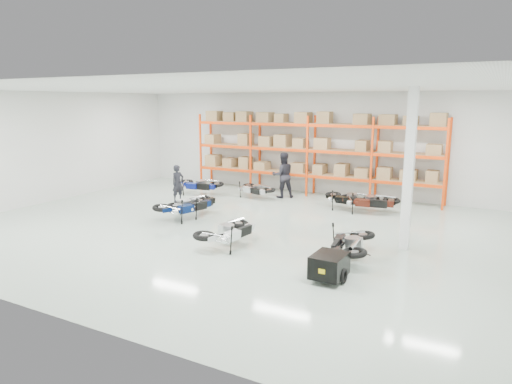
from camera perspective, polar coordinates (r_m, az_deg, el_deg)
The scene contains 14 objects.
room at distance 14.52m, azimuth -2.47°, elevation 3.93°, with size 18.00×18.00×18.00m.
pallet_rack at distance 20.30m, azimuth 6.90°, elevation 5.96°, with size 11.28×0.98×3.62m.
structural_column at distance 13.19m, azimuth 18.56°, elevation 2.61°, with size 0.25×0.25×4.50m, color white.
moto_blue_centre at distance 16.31m, azimuth -8.85°, elevation -1.28°, with size 0.87×1.96×1.20m, color #061643, non-canonical shape.
moto_silver_left at distance 13.06m, azimuth -3.48°, elevation -4.45°, with size 0.83×1.86×1.14m, color silver, non-canonical shape.
moto_black_far_left at distance 16.78m, azimuth -7.69°, elevation -1.03°, with size 0.81×1.83×1.12m, color black, non-canonical shape.
moto_touring_right at distance 12.19m, azimuth 11.66°, elevation -5.75°, with size 0.85×1.91×1.17m, color black, non-canonical shape.
trailer at distance 10.81m, azimuth 9.14°, elevation -9.07°, with size 0.80×1.52×0.63m.
moto_back_a at distance 20.52m, azimuth -7.15°, elevation 1.26°, with size 0.83×1.87×1.14m, color navy, non-canonical shape.
moto_back_b at distance 19.63m, azimuth -0.14°, elevation 0.70°, with size 0.73×1.65×1.01m, color silver, non-canonical shape.
moto_back_c at distance 17.85m, azimuth 11.68°, elevation -0.41°, with size 0.82×1.84×1.12m, color black, non-canonical shape.
moto_back_d at distance 17.50m, azimuth 13.96°, elevation -0.69°, with size 0.84×1.90×1.16m, color #43150D, non-canonical shape.
person_left at distance 19.14m, azimuth -9.74°, elevation 1.06°, with size 0.56×0.37×1.54m, color black.
person_back at distance 19.67m, azimuth 3.38°, elevation 2.12°, with size 0.96×0.74×1.97m, color black.
Camera 1 is at (7.35, -12.38, 4.10)m, focal length 32.00 mm.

